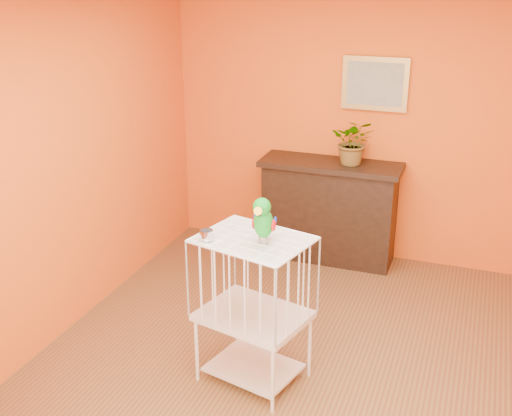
% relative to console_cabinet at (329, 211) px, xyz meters
% --- Properties ---
extents(ground, '(4.50, 4.50, 0.00)m').
position_rel_console_cabinet_xyz_m(ground, '(0.34, -2.01, -0.51)').
color(ground, brown).
rests_on(ground, ground).
extents(room_shell, '(4.50, 4.50, 4.50)m').
position_rel_console_cabinet_xyz_m(room_shell, '(0.34, -2.01, 1.08)').
color(room_shell, '#D05413').
rests_on(room_shell, ground).
extents(console_cabinet, '(1.36, 0.49, 1.01)m').
position_rel_console_cabinet_xyz_m(console_cabinet, '(0.00, 0.00, 0.00)').
color(console_cabinet, black).
rests_on(console_cabinet, ground).
extents(potted_plant, '(0.44, 0.48, 0.35)m').
position_rel_console_cabinet_xyz_m(potted_plant, '(0.21, -0.02, 0.68)').
color(potted_plant, '#26722D').
rests_on(potted_plant, console_cabinet).
extents(framed_picture, '(0.62, 0.04, 0.50)m').
position_rel_console_cabinet_xyz_m(framed_picture, '(0.34, 0.20, 1.24)').
color(framed_picture, '#A37C3A').
rests_on(framed_picture, room_shell).
extents(birdcage, '(0.82, 0.70, 1.09)m').
position_rel_console_cabinet_xyz_m(birdcage, '(0.00, -2.16, 0.06)').
color(birdcage, silver).
rests_on(birdcage, ground).
extents(feed_cup, '(0.09, 0.09, 0.06)m').
position_rel_console_cabinet_xyz_m(feed_cup, '(-0.28, -2.28, 0.62)').
color(feed_cup, silver).
rests_on(feed_cup, birdcage).
extents(parrot, '(0.16, 0.29, 0.33)m').
position_rel_console_cabinet_xyz_m(parrot, '(0.09, -2.21, 0.76)').
color(parrot, '#59544C').
rests_on(parrot, birdcage).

